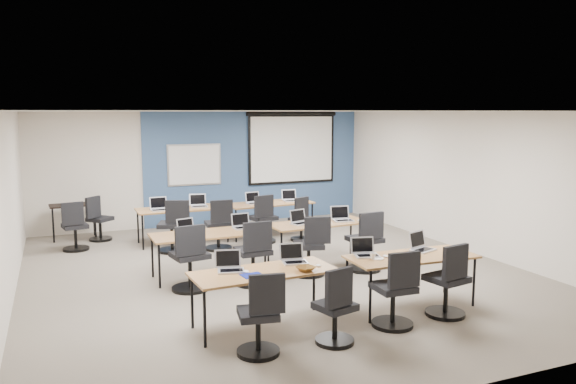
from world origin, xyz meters
name	(u,v)px	position (x,y,z in m)	size (l,w,h in m)	color
floor	(275,272)	(0.00, 0.00, 0.00)	(8.00, 9.00, 0.02)	#6B6354
ceiling	(274,111)	(0.00, 0.00, 2.70)	(8.00, 9.00, 0.02)	white
wall_back	(206,168)	(0.00, 4.50, 1.35)	(8.00, 0.04, 2.70)	beige
wall_front	(451,257)	(0.00, -4.50, 1.35)	(8.00, 0.04, 2.70)	beige
wall_left	(7,209)	(-4.00, 0.00, 1.35)	(0.04, 9.00, 2.70)	beige
wall_right	(467,182)	(4.00, 0.00, 1.35)	(0.04, 9.00, 2.70)	beige
blue_accent_panel	(256,166)	(1.25, 4.47, 1.35)	(5.50, 0.04, 2.70)	#3D5977
whiteboard	(194,165)	(-0.30, 4.43, 1.45)	(1.28, 0.03, 0.98)	#ADB0B3
projector_screen	(292,144)	(2.20, 4.41, 1.89)	(2.40, 0.10, 1.82)	black
training_table_front_left	(264,274)	(-1.02, -2.24, 0.68)	(1.80, 0.75, 0.73)	brown
training_table_front_right	(411,259)	(1.11, -2.33, 0.68)	(1.78, 0.74, 0.73)	#A06C3B
training_table_mid_left	(209,236)	(-1.09, 0.18, 0.69)	(1.85, 0.77, 0.73)	brown
training_table_mid_right	(318,225)	(0.95, 0.28, 0.69)	(1.80, 0.75, 0.73)	#A87F44
training_table_back_left	(183,210)	(-0.97, 2.73, 0.69)	(1.85, 0.77, 0.73)	brown
training_table_back_right	(270,205)	(0.93, 2.66, 0.69)	(1.86, 0.78, 0.73)	olive
laptop_0	(230,266)	(-1.41, -2.06, 0.79)	(0.33, 0.28, 0.25)	silver
mouse_0	(246,272)	(-1.25, -2.23, 0.74)	(0.06, 0.10, 0.04)	white
task_chair_0	(260,321)	(-1.35, -3.01, 0.40)	(0.49, 0.49, 0.97)	black
laptop_1	(294,258)	(-0.52, -2.02, 0.79)	(0.32, 0.27, 0.24)	#BBBBBB
mouse_1	(318,265)	(-0.30, -2.32, 0.74)	(0.06, 0.09, 0.03)	white
task_chair_1	(336,313)	(-0.44, -3.07, 0.39)	(0.46, 0.46, 0.95)	black
laptop_2	(365,251)	(0.52, -2.09, 0.79)	(0.33, 0.28, 0.25)	#ACACB2
mouse_2	(386,256)	(0.74, -2.26, 0.74)	(0.06, 0.10, 0.04)	white
task_chair_2	(396,295)	(0.49, -2.89, 0.42)	(0.53, 0.53, 1.01)	black
laptop_3	(421,245)	(1.43, -2.11, 0.79)	(0.34, 0.29, 0.26)	silver
mouse_3	(446,249)	(1.77, -2.24, 0.74)	(0.06, 0.10, 0.04)	white
task_chair_3	(448,286)	(1.34, -2.84, 0.42)	(0.53, 0.53, 1.01)	black
laptop_4	(186,229)	(-1.42, 0.33, 0.79)	(0.30, 0.25, 0.23)	#B3B3B3
mouse_4	(198,234)	(-1.29, 0.10, 0.74)	(0.06, 0.10, 0.04)	white
task_chair_4	(190,263)	(-1.55, -0.46, 0.43)	(0.57, 0.57, 1.04)	black
laptop_5	(242,224)	(-0.46, 0.35, 0.79)	(0.32, 0.27, 0.24)	silver
mouse_5	(259,230)	(-0.26, 0.04, 0.74)	(0.07, 0.11, 0.04)	white
task_chair_5	(254,258)	(-0.56, -0.56, 0.43)	(0.56, 0.56, 1.04)	black
laptop_6	(300,220)	(0.59, 0.30, 0.79)	(0.32, 0.27, 0.25)	#B2B2B5
mouse_6	(314,224)	(0.77, 0.11, 0.74)	(0.06, 0.10, 0.04)	white
task_chair_6	(311,251)	(0.47, -0.44, 0.42)	(0.54, 0.53, 1.01)	black
laptop_7	(342,217)	(1.41, 0.25, 0.79)	(0.35, 0.30, 0.26)	#B2B2BA
mouse_7	(359,221)	(1.68, 0.09, 0.74)	(0.06, 0.10, 0.03)	white
task_chair_7	(366,246)	(1.45, -0.55, 0.43)	(0.57, 0.57, 1.04)	black
laptop_8	(159,207)	(-1.46, 2.65, 0.79)	(0.34, 0.29, 0.26)	#B7B7C0
mouse_8	(170,211)	(-1.28, 2.45, 0.74)	(0.06, 0.09, 0.03)	white
task_chair_8	(173,230)	(-1.31, 2.02, 0.43)	(0.58, 0.56, 1.03)	black
laptop_9	(199,204)	(-0.62, 2.76, 0.79)	(0.34, 0.29, 0.26)	#B8B8B9
mouse_9	(219,207)	(-0.26, 2.50, 0.74)	(0.06, 0.10, 0.04)	white
task_chair_9	(219,229)	(-0.45, 1.84, 0.42)	(0.53, 0.53, 1.01)	black
laptop_10	(254,201)	(0.57, 2.70, 0.79)	(0.32, 0.27, 0.24)	#B5B5BF
mouse_10	(267,203)	(0.82, 2.56, 0.74)	(0.06, 0.10, 0.04)	white
task_chair_10	(263,223)	(0.56, 2.08, 0.42)	(0.54, 0.54, 1.02)	black
laptop_11	(290,198)	(1.44, 2.72, 0.79)	(0.33, 0.28, 0.25)	#BABABC
mouse_11	(300,201)	(1.59, 2.52, 0.74)	(0.05, 0.09, 0.03)	white
task_chair_11	(301,223)	(1.36, 1.95, 0.39)	(0.48, 0.46, 0.95)	black
blue_mousepad	(252,275)	(-1.22, -2.38, 0.73)	(0.26, 0.21, 0.01)	navy
snack_bowl	(306,269)	(-0.54, -2.44, 0.76)	(0.23, 0.23, 0.06)	#955C2D
snack_plate	(378,258)	(0.59, -2.30, 0.74)	(0.16, 0.16, 0.01)	white
coffee_cup	(373,256)	(0.52, -2.29, 0.78)	(0.07, 0.07, 0.07)	white
utility_table	(73,208)	(-3.03, 3.98, 0.66)	(0.95, 0.53, 0.75)	black
spare_chair_a	(98,222)	(-2.57, 3.58, 0.39)	(0.56, 0.47, 0.96)	black
spare_chair_b	(75,230)	(-3.06, 2.87, 0.40)	(0.50, 0.50, 0.98)	black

